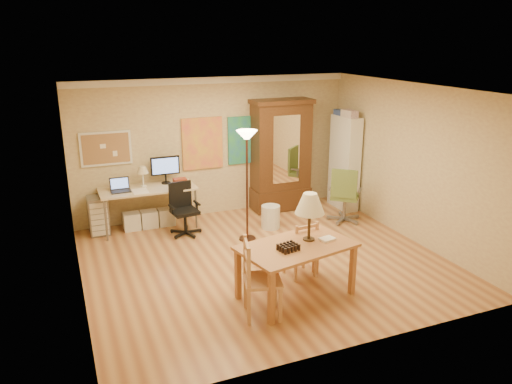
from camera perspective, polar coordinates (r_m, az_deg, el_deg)
name	(u,v)px	position (r m, az deg, el deg)	size (l,w,h in m)	color
floor	(264,261)	(8.04, 0.95, -7.87)	(5.50, 5.50, 0.00)	#955934
crown_molding	(213,80)	(9.61, -4.89, 12.62)	(5.50, 0.08, 0.12)	white
corkboard	(106,149)	(9.39, -16.78, 4.78)	(0.90, 0.04, 0.62)	#A67D4E
art_panel_left	(202,143)	(9.72, -6.14, 5.54)	(0.80, 0.04, 1.00)	yellow
art_panel_right	(246,140)	(10.00, -1.16, 5.97)	(0.75, 0.04, 0.95)	teal
dining_table	(301,233)	(6.74, 5.22, -4.71)	(1.68, 1.21, 1.43)	#945F30
ladder_chair_back	(301,250)	(7.45, 5.17, -6.65)	(0.44, 0.42, 0.87)	tan
ladder_chair_left	(260,281)	(6.38, 0.44, -10.13)	(0.57, 0.58, 1.04)	tan
torchiere_lamp	(247,153)	(8.37, -1.05, 4.47)	(0.35, 0.35, 1.94)	#391E16
computer_desk	(150,203)	(9.44, -12.02, -1.24)	(1.72, 0.75, 1.30)	beige
office_chair_black	(185,221)	(9.09, -8.16, -3.27)	(0.58, 0.58, 0.95)	black
office_chair_green	(344,207)	(9.73, 10.05, -1.73)	(0.69, 0.69, 1.08)	slate
drawer_cart	(99,216)	(9.42, -17.56, -2.58)	(0.35, 0.42, 0.69)	slate
armoire	(281,162)	(10.15, 2.83, 3.40)	(1.22, 0.58, 2.25)	#361A0E
bookshelf	(344,163)	(10.37, 10.07, 3.28)	(0.29, 0.76, 1.91)	white
wastebin	(271,217)	(9.29, 1.68, -2.85)	(0.35, 0.35, 0.43)	silver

